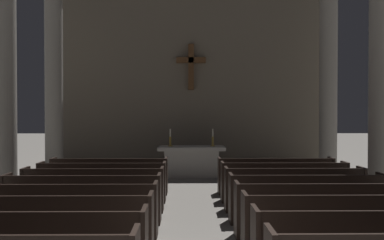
% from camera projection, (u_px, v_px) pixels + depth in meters
% --- Properties ---
extents(pew_left_row_3, '(3.00, 0.50, 0.95)m').
position_uv_depth(pew_left_row_3, '(51.00, 225.00, 6.60)').
color(pew_left_row_3, black).
rests_on(pew_left_row_3, ground).
extents(pew_left_row_4, '(3.00, 0.50, 0.95)m').
position_uv_depth(pew_left_row_4, '(69.00, 210.00, 7.62)').
color(pew_left_row_4, black).
rests_on(pew_left_row_4, ground).
extents(pew_left_row_5, '(3.00, 0.50, 0.95)m').
position_uv_depth(pew_left_row_5, '(83.00, 199.00, 8.64)').
color(pew_left_row_5, black).
rests_on(pew_left_row_5, ground).
extents(pew_left_row_6, '(3.00, 0.50, 0.95)m').
position_uv_depth(pew_left_row_6, '(94.00, 189.00, 9.66)').
color(pew_left_row_6, black).
rests_on(pew_left_row_6, ground).
extents(pew_left_row_7, '(3.00, 0.50, 0.95)m').
position_uv_depth(pew_left_row_7, '(102.00, 182.00, 10.68)').
color(pew_left_row_7, black).
rests_on(pew_left_row_7, ground).
extents(pew_left_row_8, '(3.00, 0.50, 0.95)m').
position_uv_depth(pew_left_row_8, '(110.00, 176.00, 11.70)').
color(pew_left_row_8, black).
rests_on(pew_left_row_8, ground).
extents(pew_right_row_3, '(3.00, 0.50, 0.95)m').
position_uv_depth(pew_right_row_3, '(344.00, 225.00, 6.66)').
color(pew_right_row_3, black).
rests_on(pew_right_row_3, ground).
extents(pew_right_row_4, '(3.00, 0.50, 0.95)m').
position_uv_depth(pew_right_row_4, '(323.00, 210.00, 7.68)').
color(pew_right_row_4, black).
rests_on(pew_right_row_4, ground).
extents(pew_right_row_5, '(3.00, 0.50, 0.95)m').
position_uv_depth(pew_right_row_5, '(307.00, 198.00, 8.70)').
color(pew_right_row_5, black).
rests_on(pew_right_row_5, ground).
extents(pew_right_row_6, '(3.00, 0.50, 0.95)m').
position_uv_depth(pew_right_row_6, '(294.00, 189.00, 9.72)').
color(pew_right_row_6, black).
rests_on(pew_right_row_6, ground).
extents(pew_right_row_7, '(3.00, 0.50, 0.95)m').
position_uv_depth(pew_right_row_7, '(284.00, 182.00, 10.74)').
color(pew_right_row_7, black).
rests_on(pew_right_row_7, ground).
extents(pew_right_row_8, '(3.00, 0.50, 0.95)m').
position_uv_depth(pew_right_row_8, '(276.00, 176.00, 11.76)').
color(pew_right_row_8, black).
rests_on(pew_right_row_8, ground).
extents(column_left_second, '(0.86, 0.86, 6.29)m').
position_uv_depth(column_left_second, '(4.00, 73.00, 10.47)').
color(column_left_second, '#9E998E').
rests_on(column_left_second, ground).
extents(column_right_second, '(0.86, 0.86, 6.29)m').
position_uv_depth(column_right_second, '(381.00, 73.00, 10.58)').
color(column_right_second, '#9E998E').
rests_on(column_right_second, ground).
extents(column_left_third, '(0.86, 0.86, 6.29)m').
position_uv_depth(column_left_third, '(54.00, 83.00, 14.43)').
color(column_left_third, '#9E998E').
rests_on(column_left_third, ground).
extents(column_right_third, '(0.86, 0.86, 6.29)m').
position_uv_depth(column_right_third, '(328.00, 84.00, 14.55)').
color(column_right_third, '#9E998E').
rests_on(column_right_third, ground).
extents(altar, '(2.20, 0.90, 1.01)m').
position_uv_depth(altar, '(191.00, 161.00, 14.82)').
color(altar, '#BCB7AD').
rests_on(altar, ground).
extents(candlestick_left, '(0.16, 0.16, 0.58)m').
position_uv_depth(candlestick_left, '(170.00, 141.00, 14.80)').
color(candlestick_left, '#B79338').
rests_on(candlestick_left, altar).
extents(candlestick_right, '(0.16, 0.16, 0.58)m').
position_uv_depth(candlestick_right, '(213.00, 141.00, 14.82)').
color(candlestick_right, '#B79338').
rests_on(candlestick_right, altar).
extents(apse_with_cross, '(9.77, 0.45, 6.84)m').
position_uv_depth(apse_with_cross, '(191.00, 77.00, 16.46)').
color(apse_with_cross, '#706656').
rests_on(apse_with_cross, ground).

